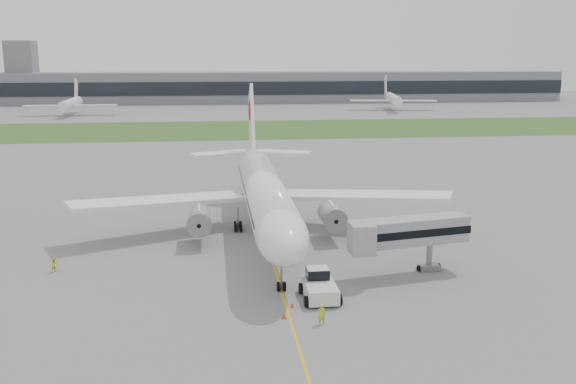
{
  "coord_description": "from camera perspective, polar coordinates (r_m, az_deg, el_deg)",
  "views": [
    {
      "loc": [
        -6.3,
        -72.88,
        22.31
      ],
      "look_at": [
        2.68,
        2.0,
        6.01
      ],
      "focal_mm": 40.0,
      "sensor_mm": 36.0,
      "label": 1
    }
  ],
  "objects": [
    {
      "name": "grass_strip",
      "position": [
        194.26,
        -4.96,
        5.56
      ],
      "size": [
        600.0,
        50.0,
        0.02
      ],
      "primitive_type": "cube",
      "color": "#365B22",
      "rests_on": "ground"
    },
    {
      "name": "apron_markings",
      "position": [
        71.73,
        -1.46,
        -5.93
      ],
      "size": [
        70.0,
        70.0,
        0.04
      ],
      "primitive_type": null,
      "color": "gold",
      "rests_on": "ground"
    },
    {
      "name": "terminal_building",
      "position": [
        303.2,
        -5.71,
        9.24
      ],
      "size": [
        320.0,
        22.3,
        14.0
      ],
      "color": "gray",
      "rests_on": "ground"
    },
    {
      "name": "ground_crew_far",
      "position": [
        71.43,
        -20.02,
        -6.09
      ],
      "size": [
        0.98,
        0.99,
        1.61
      ],
      "primitive_type": "imported",
      "rotation": [
        0.0,
        0.0,
        0.81
      ],
      "color": "yellow",
      "rests_on": "ground"
    },
    {
      "name": "ground_crew_near",
      "position": [
        54.78,
        3.0,
        -10.8
      ],
      "size": [
        0.72,
        0.52,
        1.86
      ],
      "primitive_type": "imported",
      "rotation": [
        0.0,
        0.0,
        3.25
      ],
      "color": "#A5CE22",
      "rests_on": "ground"
    },
    {
      "name": "pushback_tug",
      "position": [
        60.38,
        2.8,
        -8.3
      ],
      "size": [
        3.45,
        5.06,
        2.57
      ],
      "rotation": [
        0.0,
        0.0,
        0.01
      ],
      "color": "silver",
      "rests_on": "ground"
    },
    {
      "name": "jet_bridge",
      "position": [
        66.17,
        10.21,
        -3.59
      ],
      "size": [
        13.11,
        6.07,
        6.13
      ],
      "rotation": [
        0.0,
        0.0,
        0.19
      ],
      "color": "#A5A5A8",
      "rests_on": "ground"
    },
    {
      "name": "safety_cone_left",
      "position": [
        56.11,
        -0.36,
        -10.91
      ],
      "size": [
        0.42,
        0.42,
        0.58
      ],
      "primitive_type": "cone",
      "color": "red",
      "rests_on": "ground"
    },
    {
      "name": "safety_cone_right",
      "position": [
        58.42,
        0.36,
        -10.0
      ],
      "size": [
        0.36,
        0.36,
        0.5
      ],
      "primitive_type": "cone",
      "color": "red",
      "rests_on": "ground"
    },
    {
      "name": "distant_aircraft_left",
      "position": [
        250.79,
        -18.69,
        6.45
      ],
      "size": [
        33.75,
        29.91,
        12.7
      ],
      "primitive_type": null,
      "rotation": [
        0.0,
        0.0,
        0.02
      ],
      "color": "white",
      "rests_on": "ground"
    },
    {
      "name": "airliner",
      "position": [
        79.76,
        -2.16,
        0.14
      ],
      "size": [
        48.13,
        53.95,
        17.88
      ],
      "color": "white",
      "rests_on": "ground"
    },
    {
      "name": "ground",
      "position": [
        76.48,
        -1.82,
        -4.77
      ],
      "size": [
        600.0,
        600.0,
        0.0
      ],
      "primitive_type": "plane",
      "color": "gray",
      "rests_on": "ground"
    },
    {
      "name": "distant_aircraft_right",
      "position": [
        264.28,
        9.3,
        7.19
      ],
      "size": [
        39.04,
        35.68,
        13.21
      ],
      "primitive_type": null,
      "rotation": [
        0.0,
        0.0,
        -0.16
      ],
      "color": "white",
      "rests_on": "ground"
    },
    {
      "name": "control_tower",
      "position": [
        316.94,
        -22.32,
        7.26
      ],
      "size": [
        12.0,
        12.0,
        56.0
      ],
      "primitive_type": null,
      "color": "gray",
      "rests_on": "ground"
    }
  ]
}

